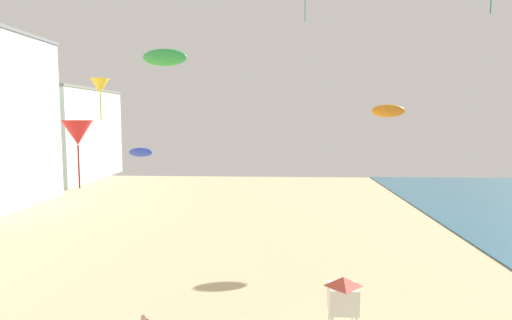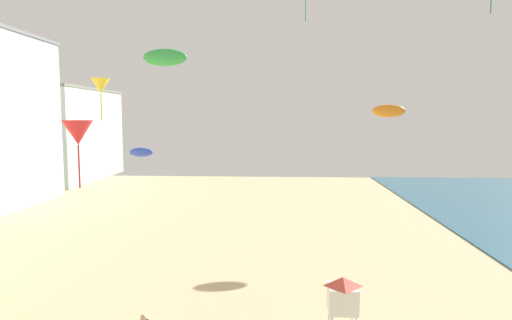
# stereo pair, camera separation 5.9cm
# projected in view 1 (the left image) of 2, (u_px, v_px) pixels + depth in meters

# --- Properties ---
(boardwalk_hotel_far) EXTENTS (11.13, 18.34, 12.63)m
(boardwalk_hotel_far) POSITION_uv_depth(u_px,v_px,m) (59.00, 134.00, 59.96)
(boardwalk_hotel_far) COLOR #B7C6B2
(boardwalk_hotel_far) RESTS_ON ground
(lifeguard_stand) EXTENTS (1.10, 1.10, 2.55)m
(lifeguard_stand) POSITION_uv_depth(u_px,v_px,m) (343.00, 295.00, 16.47)
(lifeguard_stand) COLOR white
(lifeguard_stand) RESTS_ON ground
(kite_green_parafoil) EXTENTS (2.51, 0.70, 0.97)m
(kite_green_parafoil) POSITION_uv_depth(u_px,v_px,m) (165.00, 57.00, 24.05)
(kite_green_parafoil) COLOR green
(kite_red_delta) EXTENTS (1.62, 1.62, 3.69)m
(kite_red_delta) POSITION_uv_depth(u_px,v_px,m) (77.00, 133.00, 23.06)
(kite_red_delta) COLOR red
(kite_blue_parafoil) EXTENTS (1.56, 0.43, 0.61)m
(kite_blue_parafoil) POSITION_uv_depth(u_px,v_px,m) (141.00, 152.00, 28.05)
(kite_blue_parafoil) COLOR blue
(kite_yellow_delta) EXTENTS (1.47, 1.47, 3.35)m
(kite_yellow_delta) POSITION_uv_depth(u_px,v_px,m) (100.00, 86.00, 34.62)
(kite_yellow_delta) COLOR yellow
(kite_orange_parafoil) EXTENTS (2.46, 0.68, 0.96)m
(kite_orange_parafoil) POSITION_uv_depth(u_px,v_px,m) (388.00, 111.00, 32.01)
(kite_orange_parafoil) COLOR orange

